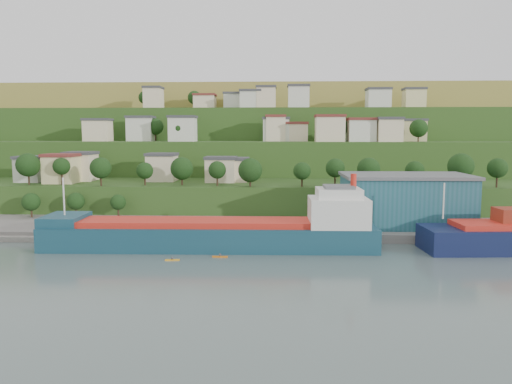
# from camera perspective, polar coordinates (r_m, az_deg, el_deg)

# --- Properties ---
(ground) EXTENTS (500.00, 500.00, 0.00)m
(ground) POSITION_cam_1_polar(r_m,az_deg,el_deg) (99.96, -1.55, -7.65)
(ground) COLOR #495956
(ground) RESTS_ON ground
(quay) EXTENTS (220.00, 26.00, 4.00)m
(quay) POSITION_cam_1_polar(r_m,az_deg,el_deg) (127.72, 8.36, -4.57)
(quay) COLOR slate
(quay) RESTS_ON ground
(pebble_beach) EXTENTS (40.00, 18.00, 2.40)m
(pebble_beach) POSITION_cam_1_polar(r_m,az_deg,el_deg) (136.02, -24.70, -4.43)
(pebble_beach) COLOR slate
(pebble_beach) RESTS_ON ground
(hillside) EXTENTS (360.00, 210.82, 96.00)m
(hillside) POSITION_cam_1_polar(r_m,az_deg,el_deg) (266.52, 0.98, 1.35)
(hillside) COLOR #284719
(hillside) RESTS_ON ground
(cargo_ship_near) EXTENTS (71.75, 12.50, 18.40)m
(cargo_ship_near) POSITION_cam_1_polar(r_m,az_deg,el_deg) (108.27, -4.10, -4.96)
(cargo_ship_near) COLOR #133949
(cargo_ship_near) RESTS_ON ground
(warehouse) EXTENTS (31.14, 19.22, 12.80)m
(warehouse) POSITION_cam_1_polar(r_m,az_deg,el_deg) (129.57, 16.67, -0.84)
(warehouse) COLOR #1F565F
(warehouse) RESTS_ON quay
(caravan) EXTENTS (6.73, 3.87, 2.95)m
(caravan) POSITION_cam_1_polar(r_m,az_deg,el_deg) (132.64, -21.84, -3.39)
(caravan) COLOR white
(caravan) RESTS_ON pebble_beach
(dinghy) EXTENTS (4.24, 2.07, 0.81)m
(dinghy) POSITION_cam_1_polar(r_m,az_deg,el_deg) (125.67, -21.35, -4.40)
(dinghy) COLOR silver
(dinghy) RESTS_ON pebble_beach
(kayak_orange) EXTENTS (3.14, 0.61, 0.78)m
(kayak_orange) POSITION_cam_1_polar(r_m,az_deg,el_deg) (101.46, -4.14, -7.32)
(kayak_orange) COLOR orange
(kayak_orange) RESTS_ON ground
(kayak_yellow) EXTENTS (2.89, 0.81, 0.71)m
(kayak_yellow) POSITION_cam_1_polar(r_m,az_deg,el_deg) (100.10, -9.54, -7.60)
(kayak_yellow) COLOR orange
(kayak_yellow) RESTS_ON ground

